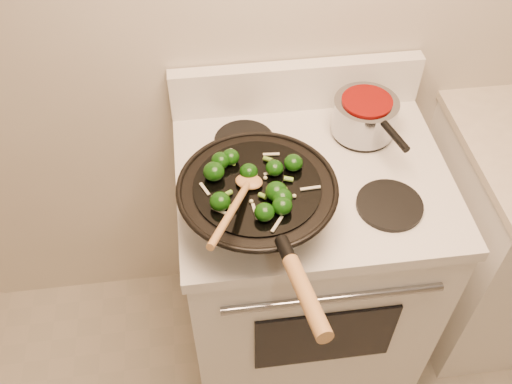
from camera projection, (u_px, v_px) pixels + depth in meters
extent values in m
cube|color=white|center=(303.00, 268.00, 1.98)|extent=(0.76, 0.64, 0.88)
cube|color=white|center=(312.00, 178.00, 1.64)|extent=(0.78, 0.66, 0.04)
cube|color=white|center=(296.00, 86.00, 1.76)|extent=(0.78, 0.05, 0.16)
cylinder|color=#93959B|center=(333.00, 299.00, 1.51)|extent=(0.60, 0.02, 0.02)
cube|color=black|center=(325.00, 338.00, 1.69)|extent=(0.42, 0.01, 0.28)
cylinder|color=black|center=(257.00, 218.00, 1.50)|extent=(0.18, 0.18, 0.01)
cylinder|color=black|center=(390.00, 205.00, 1.54)|extent=(0.18, 0.18, 0.01)
cylinder|color=black|center=(244.00, 141.00, 1.70)|extent=(0.18, 0.18, 0.01)
cylinder|color=black|center=(362.00, 131.00, 1.73)|extent=(0.18, 0.18, 0.01)
torus|color=black|center=(257.00, 187.00, 1.41)|extent=(0.41, 0.41, 0.01)
cylinder|color=black|center=(257.00, 186.00, 1.41)|extent=(0.32, 0.32, 0.01)
cylinder|color=black|center=(285.00, 250.00, 1.24)|extent=(0.04, 0.07, 0.04)
cylinder|color=#A97643|center=(307.00, 296.00, 1.13)|extent=(0.07, 0.22, 0.07)
ellipsoid|color=#0D3408|center=(249.00, 172.00, 1.42)|extent=(0.05, 0.05, 0.04)
cylinder|color=#48762A|center=(254.00, 174.00, 1.43)|extent=(0.02, 0.02, 0.02)
ellipsoid|color=#0D3408|center=(282.00, 197.00, 1.36)|extent=(0.05, 0.05, 0.04)
ellipsoid|color=#0D3408|center=(220.00, 201.00, 1.35)|extent=(0.05, 0.05, 0.04)
ellipsoid|color=#0D3408|center=(293.00, 163.00, 1.43)|extent=(0.05, 0.05, 0.04)
cylinder|color=#48762A|center=(299.00, 166.00, 1.45)|extent=(0.02, 0.01, 0.02)
ellipsoid|color=#0D3408|center=(220.00, 160.00, 1.44)|extent=(0.05, 0.05, 0.04)
ellipsoid|color=#0D3408|center=(214.00, 171.00, 1.41)|extent=(0.05, 0.05, 0.05)
ellipsoid|color=#0D3408|center=(274.00, 168.00, 1.42)|extent=(0.05, 0.05, 0.04)
cylinder|color=#48762A|center=(280.00, 171.00, 1.43)|extent=(0.02, 0.02, 0.01)
ellipsoid|color=#0D3408|center=(230.00, 157.00, 1.45)|extent=(0.05, 0.05, 0.04)
ellipsoid|color=#0D3408|center=(282.00, 206.00, 1.34)|extent=(0.05, 0.05, 0.04)
ellipsoid|color=#0D3408|center=(276.00, 191.00, 1.37)|extent=(0.05, 0.05, 0.05)
cylinder|color=#48762A|center=(283.00, 195.00, 1.38)|extent=(0.02, 0.02, 0.02)
ellipsoid|color=#0D3408|center=(264.00, 212.00, 1.33)|extent=(0.05, 0.05, 0.04)
cube|color=beige|center=(224.00, 164.00, 1.46)|extent=(0.05, 0.01, 0.00)
cube|color=beige|center=(221.00, 211.00, 1.35)|extent=(0.04, 0.03, 0.00)
cube|color=beige|center=(205.00, 189.00, 1.40)|extent=(0.02, 0.04, 0.00)
cube|color=beige|center=(232.00, 154.00, 1.48)|extent=(0.01, 0.04, 0.00)
cube|color=beige|center=(271.00, 154.00, 1.48)|extent=(0.04, 0.01, 0.00)
cube|color=beige|center=(271.00, 173.00, 1.43)|extent=(0.04, 0.01, 0.00)
cube|color=beige|center=(255.00, 211.00, 1.35)|extent=(0.01, 0.05, 0.00)
cube|color=beige|center=(277.00, 224.00, 1.32)|extent=(0.04, 0.05, 0.00)
cube|color=beige|center=(310.00, 188.00, 1.40)|extent=(0.05, 0.01, 0.00)
cylinder|color=#5C8F2E|center=(288.00, 179.00, 1.41)|extent=(0.02, 0.03, 0.02)
cylinder|color=#5C8F2E|center=(228.00, 194.00, 1.38)|extent=(0.03, 0.02, 0.02)
cylinder|color=#5C8F2E|center=(285.00, 191.00, 1.39)|extent=(0.03, 0.02, 0.02)
cylinder|color=#5C8F2E|center=(222.00, 205.00, 1.36)|extent=(0.03, 0.03, 0.02)
cylinder|color=#5C8F2E|center=(231.00, 207.00, 1.35)|extent=(0.01, 0.03, 0.01)
cylinder|color=#5C8F2E|center=(268.00, 159.00, 1.46)|extent=(0.02, 0.02, 0.02)
cylinder|color=#5C8F2E|center=(263.00, 196.00, 1.38)|extent=(0.01, 0.02, 0.02)
cylinder|color=#5C8F2E|center=(231.00, 163.00, 1.45)|extent=(0.02, 0.03, 0.02)
sphere|color=beige|center=(294.00, 196.00, 1.38)|extent=(0.01, 0.01, 0.01)
sphere|color=beige|center=(265.00, 178.00, 1.42)|extent=(0.01, 0.01, 0.01)
sphere|color=beige|center=(239.00, 199.00, 1.37)|extent=(0.01, 0.01, 0.01)
sphere|color=beige|center=(251.00, 201.00, 1.37)|extent=(0.01, 0.01, 0.01)
ellipsoid|color=#A97643|center=(249.00, 181.00, 1.40)|extent=(0.08, 0.08, 0.02)
cylinder|color=#A97643|center=(231.00, 213.00, 1.28)|extent=(0.13, 0.26, 0.11)
cylinder|color=#93959B|center=(364.00, 116.00, 1.69)|extent=(0.19, 0.19, 0.11)
cylinder|color=#6A0705|center=(367.00, 101.00, 1.65)|extent=(0.15, 0.15, 0.01)
cylinder|color=black|center=(395.00, 136.00, 1.56)|extent=(0.05, 0.12, 0.02)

